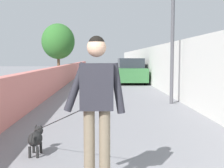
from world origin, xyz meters
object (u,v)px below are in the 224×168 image
object	(u,v)px
lamp_post	(173,22)
dog	(36,138)
tree_left_mid	(58,41)
person_skateboarder	(97,98)
car_near	(131,71)

from	to	relation	value
lamp_post	dog	bearing A→B (deg)	146.76
tree_left_mid	lamp_post	distance (m)	11.80
lamp_post	person_skateboarder	xyz separation A→B (m)	(-6.57, 2.42, -1.66)
tree_left_mid	car_near	distance (m)	5.55
dog	lamp_post	bearing A→B (deg)	-33.24
lamp_post	car_near	bearing A→B (deg)	4.06
tree_left_mid	dog	size ratio (longest dim) A/B	2.38
tree_left_mid	dog	xyz separation A→B (m)	(-15.75, -1.94, -2.40)
lamp_post	car_near	world-z (taller)	lamp_post
person_skateboarder	tree_left_mid	bearing A→B (deg)	9.81
lamp_post	dog	xyz separation A→B (m)	(-5.24, 3.43, -2.49)
tree_left_mid	person_skateboarder	size ratio (longest dim) A/B	2.25
dog	car_near	xyz separation A→B (m)	(13.70, -2.83, 0.44)
dog	car_near	world-z (taller)	car_near
person_skateboarder	car_near	size ratio (longest dim) A/B	0.43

